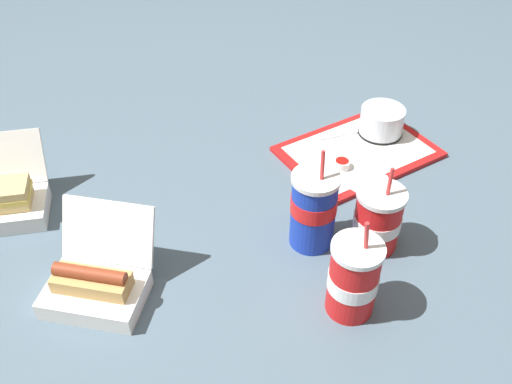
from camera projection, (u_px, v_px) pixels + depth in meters
name	position (u px, v px, depth m)	size (l,w,h in m)	color
ground_plane	(241.00, 217.00, 1.28)	(3.20, 3.20, 0.00)	#4C6070
food_tray	(358.00, 152.00, 1.46)	(0.39, 0.28, 0.01)	red
cake_container	(382.00, 122.00, 1.48)	(0.12, 0.12, 0.07)	black
ketchup_cup	(342.00, 164.00, 1.38)	(0.04, 0.04, 0.02)	white
napkin_stack	(358.00, 177.00, 1.37)	(0.10, 0.10, 0.00)	white
plastic_fork	(337.00, 135.00, 1.49)	(0.11, 0.01, 0.01)	white
clamshell_sandwich_right	(2.00, 200.00, 1.26)	(0.25, 0.25, 0.15)	white
clamshell_hotdog_front	(96.00, 283.00, 1.08)	(0.26, 0.26, 0.15)	white
soda_cup_front	(377.00, 219.00, 1.17)	(0.10, 0.10, 0.20)	red
soda_cup_center	(353.00, 278.00, 1.04)	(0.10, 0.10, 0.23)	red
soda_cup_back	(313.00, 209.00, 1.16)	(0.10, 0.10, 0.24)	#1938B7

